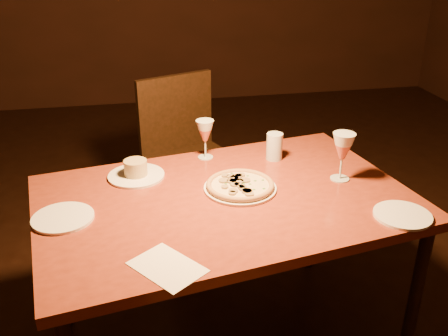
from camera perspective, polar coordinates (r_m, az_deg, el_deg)
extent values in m
plane|color=black|center=(2.59, 2.44, -15.86)|extent=(7.00, 7.00, 0.00)
cube|color=maroon|center=(1.96, 0.14, -3.80)|extent=(1.57, 1.15, 0.04)
cylinder|color=black|center=(2.41, -18.45, -9.97)|extent=(0.05, 0.05, 0.73)
cylinder|color=black|center=(2.20, 20.88, -14.18)|extent=(0.05, 0.05, 0.73)
cylinder|color=black|center=(2.72, 10.15, -4.61)|extent=(0.05, 0.05, 0.73)
cube|color=black|center=(2.86, -3.34, 0.45)|extent=(0.61, 0.61, 0.04)
cube|color=black|center=(2.95, -5.57, 6.31)|extent=(0.45, 0.20, 0.45)
cylinder|color=black|center=(2.76, -4.69, -6.83)|extent=(0.04, 0.04, 0.48)
cylinder|color=black|center=(3.06, -8.10, -3.58)|extent=(0.04, 0.04, 0.48)
cylinder|color=black|center=(2.93, 1.89, -4.70)|extent=(0.04, 0.04, 0.48)
cylinder|color=black|center=(3.21, -1.95, -1.84)|extent=(0.04, 0.04, 0.48)
cylinder|color=white|center=(2.00, 1.85, -2.32)|extent=(0.29, 0.29, 0.01)
cylinder|color=beige|center=(2.00, 1.86, -2.05)|extent=(0.27, 0.27, 0.01)
torus|color=tan|center=(2.00, 1.86, -1.91)|extent=(0.27, 0.27, 0.02)
cylinder|color=white|center=(2.14, -9.99, -0.87)|extent=(0.24, 0.24, 0.01)
cylinder|color=tan|center=(2.12, -10.07, 0.05)|extent=(0.10, 0.10, 0.06)
cylinder|color=silver|center=(2.26, 5.78, 2.47)|extent=(0.07, 0.07, 0.12)
cylinder|color=white|center=(1.89, -17.93, -5.44)|extent=(0.22, 0.22, 0.01)
cylinder|color=white|center=(1.93, 19.73, -5.10)|extent=(0.21, 0.21, 0.01)
cube|color=white|center=(1.58, -6.50, -11.18)|extent=(0.26, 0.27, 0.00)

